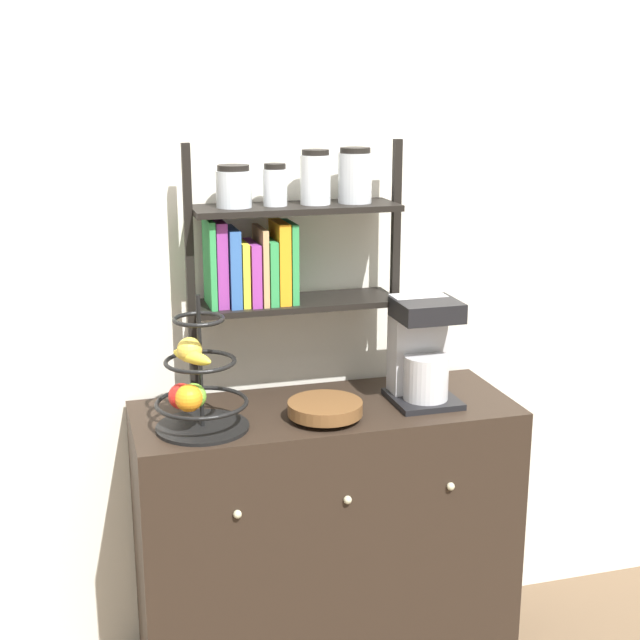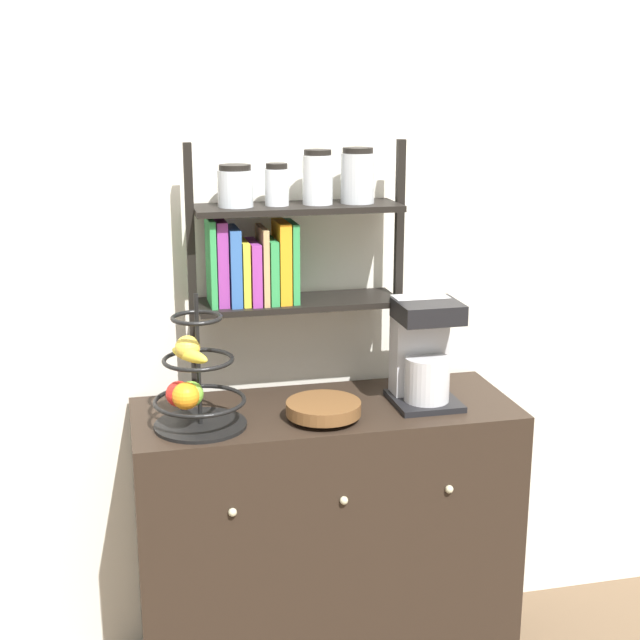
% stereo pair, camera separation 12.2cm
% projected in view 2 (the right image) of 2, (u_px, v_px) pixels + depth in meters
% --- Properties ---
extents(wall_back, '(7.00, 0.05, 2.60)m').
position_uv_depth(wall_back, '(306.00, 256.00, 2.81)').
color(wall_back, silver).
rests_on(wall_back, ground_plane).
extents(sideboard, '(1.14, 0.46, 0.89)m').
position_uv_depth(sideboard, '(325.00, 541.00, 2.78)').
color(sideboard, black).
rests_on(sideboard, ground_plane).
extents(coffee_maker, '(0.19, 0.21, 0.32)m').
position_uv_depth(coffee_maker, '(423.00, 352.00, 2.68)').
color(coffee_maker, black).
rests_on(coffee_maker, sideboard).
extents(fruit_stand, '(0.26, 0.26, 0.39)m').
position_uv_depth(fruit_stand, '(194.00, 386.00, 2.47)').
color(fruit_stand, black).
rests_on(fruit_stand, sideboard).
extents(wooden_bowl, '(0.22, 0.22, 0.05)m').
position_uv_depth(wooden_bowl, '(324.00, 409.00, 2.56)').
color(wooden_bowl, brown).
rests_on(wooden_bowl, sideboard).
extents(shelf_hutch, '(0.66, 0.20, 0.78)m').
position_uv_depth(shelf_hutch, '(280.00, 240.00, 2.64)').
color(shelf_hutch, black).
rests_on(shelf_hutch, sideboard).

